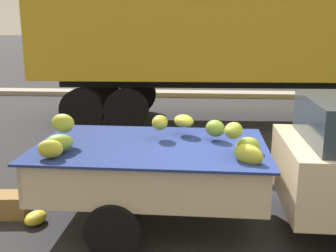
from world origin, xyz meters
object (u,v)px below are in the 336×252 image
object	(u,v)px
fallen_banana_bunch_near_tailgate	(36,218)
pickup_truck	(316,165)
semi_trailer	(269,26)
produce_crate	(8,205)

from	to	relation	value
fallen_banana_bunch_near_tailgate	pickup_truck	bearing A→B (deg)	1.33
semi_trailer	fallen_banana_bunch_near_tailgate	xyz separation A→B (m)	(-3.88, -6.10, -2.46)
semi_trailer	fallen_banana_bunch_near_tailgate	size ratio (longest dim) A/B	35.68
fallen_banana_bunch_near_tailgate	produce_crate	bearing A→B (deg)	155.18
pickup_truck	fallen_banana_bunch_near_tailgate	size ratio (longest dim) A/B	15.11
pickup_truck	semi_trailer	bearing A→B (deg)	88.04
pickup_truck	produce_crate	size ratio (longest dim) A/B	9.83
pickup_truck	fallen_banana_bunch_near_tailgate	xyz separation A→B (m)	(-3.55, -0.08, -0.80)
pickup_truck	produce_crate	bearing A→B (deg)	179.33
fallen_banana_bunch_near_tailgate	produce_crate	world-z (taller)	produce_crate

